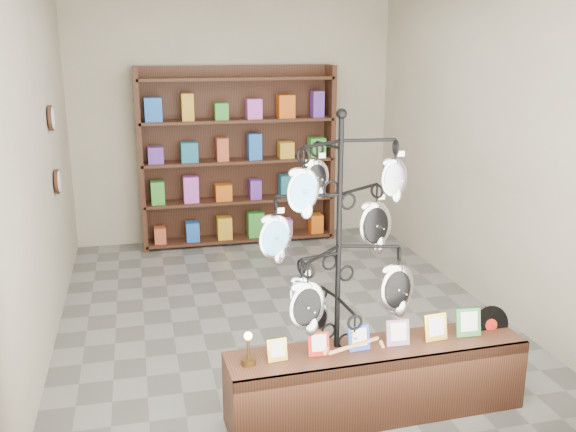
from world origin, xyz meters
name	(u,v)px	position (x,y,z in m)	size (l,w,h in m)	color
ground	(279,312)	(0.00, 0.00, 0.00)	(5.00, 5.00, 0.00)	slate
room_envelope	(278,117)	(0.00, 0.00, 1.85)	(5.00, 5.00, 5.00)	#BCB097
display_tree	(339,247)	(0.01, -1.75, 1.21)	(1.09, 1.06, 2.10)	black
front_shelf	(377,380)	(0.28, -1.82, 0.26)	(2.07, 0.49, 0.73)	black
back_shelving	(238,162)	(0.00, 2.30, 1.03)	(2.42, 0.36, 2.20)	black
wall_clocks	(54,150)	(-1.97, 0.80, 1.50)	(0.03, 0.24, 0.84)	black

